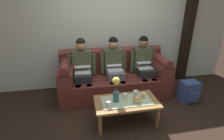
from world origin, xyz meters
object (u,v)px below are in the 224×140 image
(person_right, at_px, (144,63))
(cup_far_left, at_px, (143,95))
(person_middle, at_px, (114,65))
(backpack_right, at_px, (189,92))
(flower_vase, at_px, (116,88))
(cup_far_center, at_px, (125,96))
(cup_near_right, at_px, (136,94))
(couch, at_px, (114,77))
(snack_bowl, at_px, (137,100))
(coffee_table, at_px, (126,103))
(person_left, at_px, (82,67))
(cup_near_left, at_px, (108,104))

(person_right, bearing_deg, cup_far_left, -110.93)
(person_middle, xyz_separation_m, backpack_right, (1.41, -0.63, -0.45))
(person_middle, xyz_separation_m, flower_vase, (-0.17, -0.98, -0.02))
(flower_vase, height_order, cup_far_center, flower_vase)
(cup_far_left, height_order, backpack_right, cup_far_left)
(cup_near_right, xyz_separation_m, cup_far_left, (0.11, -0.05, -0.01))
(couch, distance_m, snack_bowl, 1.09)
(cup_far_center, relative_size, backpack_right, 0.22)
(person_right, distance_m, cup_far_center, 1.17)
(person_right, bearing_deg, flower_vase, -129.94)
(couch, bearing_deg, cup_far_center, -90.70)
(person_middle, bearing_deg, couch, 90.00)
(flower_vase, bearing_deg, coffee_table, -3.33)
(person_right, xyz_separation_m, cup_near_right, (-0.48, -0.93, -0.20))
(person_middle, xyz_separation_m, snack_bowl, (0.14, -1.08, -0.21))
(cup_far_left, bearing_deg, backpack_right, 17.33)
(coffee_table, xyz_separation_m, backpack_right, (1.41, 0.37, -0.14))
(cup_far_center, relative_size, cup_far_left, 0.98)
(person_middle, distance_m, cup_far_left, 1.04)
(coffee_table, height_order, snack_bowl, snack_bowl)
(person_middle, bearing_deg, person_left, -179.98)
(person_right, height_order, snack_bowl, person_right)
(person_left, bearing_deg, cup_near_left, -72.73)
(flower_vase, distance_m, backpack_right, 1.67)
(coffee_table, distance_m, cup_far_center, 0.12)
(couch, relative_size, cup_near_left, 25.01)
(couch, bearing_deg, person_left, -179.68)
(coffee_table, xyz_separation_m, cup_far_center, (-0.01, 0.05, 0.10))
(couch, bearing_deg, flower_vase, -99.70)
(cup_near_right, bearing_deg, backpack_right, 13.77)
(person_right, relative_size, snack_bowl, 9.49)
(person_middle, xyz_separation_m, coffee_table, (0.00, -0.99, -0.31))
(person_right, distance_m, flower_vase, 1.28)
(coffee_table, bearing_deg, couch, 90.00)
(flower_vase, relative_size, cup_near_left, 4.65)
(cup_near_left, xyz_separation_m, cup_far_left, (0.59, 0.12, 0.00))
(cup_near_right, height_order, backpack_right, cup_near_right)
(coffee_table, height_order, backpack_right, backpack_right)
(coffee_table, bearing_deg, cup_near_left, -161.31)
(person_right, relative_size, backpack_right, 2.89)
(cup_near_left, bearing_deg, cup_far_left, 11.56)
(snack_bowl, height_order, cup_far_left, snack_bowl)
(coffee_table, bearing_deg, cup_near_right, 20.56)
(couch, relative_size, cup_near_right, 18.60)
(cup_near_right, relative_size, cup_far_left, 1.24)
(coffee_table, relative_size, cup_near_left, 11.32)
(snack_bowl, bearing_deg, cup_far_center, 138.38)
(person_left, xyz_separation_m, cup_near_left, (0.34, -1.10, -0.21))
(person_middle, bearing_deg, flower_vase, -99.73)
(person_middle, height_order, person_right, same)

